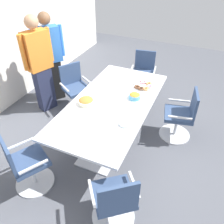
% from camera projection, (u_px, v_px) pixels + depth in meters
% --- Properties ---
extents(ground_plane, '(10.00, 10.00, 0.01)m').
position_uv_depth(ground_plane, '(112.00, 137.00, 4.11)').
color(ground_plane, '#4C4F56').
extents(conference_table, '(2.40, 1.20, 0.75)m').
position_uv_depth(conference_table, '(112.00, 108.00, 3.73)').
color(conference_table, white).
rests_on(conference_table, ground).
extents(office_chair_0, '(0.74, 0.74, 0.91)m').
position_uv_depth(office_chair_0, '(75.00, 90.00, 4.60)').
color(office_chair_0, silver).
rests_on(office_chair_0, ground).
extents(office_chair_1, '(0.74, 0.74, 0.91)m').
position_uv_depth(office_chair_1, '(26.00, 165.00, 3.07)').
color(office_chair_1, silver).
rests_on(office_chair_1, ground).
extents(office_chair_2, '(0.76, 0.76, 0.91)m').
position_uv_depth(office_chair_2, '(115.00, 202.00, 2.64)').
color(office_chair_2, silver).
rests_on(office_chair_2, ground).
extents(office_chair_3, '(0.64, 0.64, 0.91)m').
position_uv_depth(office_chair_3, '(181.00, 117.00, 3.90)').
color(office_chair_3, silver).
rests_on(office_chair_3, ground).
extents(office_chair_4, '(0.62, 0.62, 0.91)m').
position_uv_depth(office_chair_4, '(143.00, 75.00, 5.11)').
color(office_chair_4, silver).
rests_on(office_chair_4, ground).
extents(person_standing_1, '(0.60, 0.36, 1.85)m').
position_uv_depth(person_standing_1, '(40.00, 64.00, 4.25)').
color(person_standing_1, '#232842').
rests_on(person_standing_1, ground).
extents(person_standing_2, '(0.54, 0.44, 1.80)m').
position_uv_depth(person_standing_2, '(51.00, 57.00, 4.57)').
color(person_standing_2, black).
rests_on(person_standing_2, ground).
extents(snack_bowl_chips_orange, '(0.19, 0.19, 0.10)m').
position_uv_depth(snack_bowl_chips_orange, '(135.00, 96.00, 3.70)').
color(snack_bowl_chips_orange, '#4C9EC6').
rests_on(snack_bowl_chips_orange, conference_table).
extents(snack_bowl_pretzels, '(0.25, 0.25, 0.10)m').
position_uv_depth(snack_bowl_pretzels, '(86.00, 101.00, 3.58)').
color(snack_bowl_pretzels, beige).
rests_on(snack_bowl_pretzels, conference_table).
extents(donut_platter, '(0.35, 0.35, 0.04)m').
position_uv_depth(donut_platter, '(143.00, 85.00, 4.03)').
color(donut_platter, white).
rests_on(donut_platter, conference_table).
extents(plate_stack, '(0.18, 0.18, 0.04)m').
position_uv_depth(plate_stack, '(125.00, 124.00, 3.20)').
color(plate_stack, white).
rests_on(plate_stack, conference_table).
extents(napkin_pile, '(0.19, 0.19, 0.05)m').
position_uv_depth(napkin_pile, '(122.00, 76.00, 4.28)').
color(napkin_pile, white).
rests_on(napkin_pile, conference_table).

